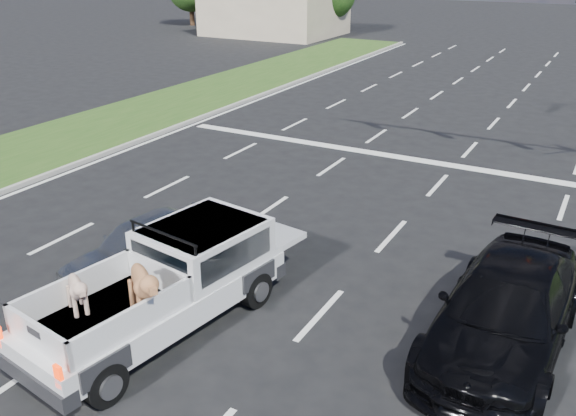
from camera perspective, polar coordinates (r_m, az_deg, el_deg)
name	(u,v)px	position (r m, az deg, el deg)	size (l,w,h in m)	color
ground	(243,292)	(12.68, -4.19, -7.85)	(160.00, 160.00, 0.00)	black
road_markings	(365,190)	(17.96, 7.20, 1.67)	(17.75, 60.00, 0.01)	silver
grass_median_left	(69,139)	(24.00, -19.83, 6.08)	(5.00, 60.00, 0.10)	#244615
curb_left	(119,148)	(22.26, -15.57, 5.41)	(0.15, 60.00, 0.14)	gray
building_left	(275,7)	(52.22, -1.24, 18.32)	(10.00, 8.00, 4.40)	#B7A68C
pickup_truck	(167,283)	(11.38, -11.27, -6.91)	(2.61, 5.35, 1.92)	black
silver_sedan	(146,247)	(13.32, -13.13, -3.57)	(1.57, 3.90, 1.33)	#A4A7AB
black_coupe	(506,311)	(11.31, 19.69, -9.04)	(2.09, 5.15, 1.49)	black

